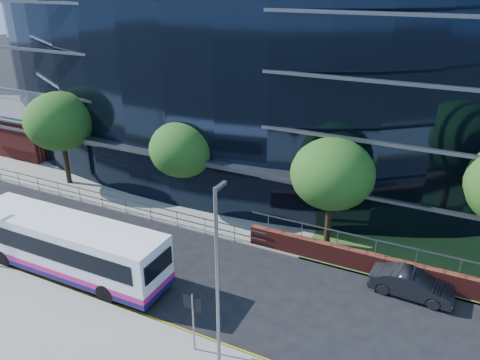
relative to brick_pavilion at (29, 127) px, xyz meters
The scene contains 15 objects.
ground 25.88m from the brick_pavilion, 31.53° to the right, with size 200.00×200.00×0.00m, color black.
kerb 26.41m from the brick_pavilion, 33.38° to the right, with size 80.00×0.25×0.16m, color gray.
yellow_line_outer 26.31m from the brick_pavilion, 33.02° to the right, with size 80.00×0.08×0.01m, color gold.
yellow_line_inner 26.23m from the brick_pavilion, 32.74° to the right, with size 80.00×0.08×0.01m, color gold.
far_forecourt 16.30m from the brick_pavilion, ahead, with size 50.00×8.00×0.10m, color gray.
glass_office 20.37m from the brick_pavilion, 22.21° to the left, with size 44.00×23.10×16.00m.
brick_pavilion is the anchor object (origin of this frame).
guard_railings 15.48m from the brick_pavilion, 24.90° to the right, with size 24.00×0.05×1.10m.
street_sign 30.49m from the brick_pavilion, 29.65° to the right, with size 0.85×0.09×2.80m.
tree_far_a 10.48m from the brick_pavilion, 26.55° to the right, with size 4.95×4.95×6.98m.
tree_far_b 19.55m from the brick_pavilion, 11.88° to the right, with size 4.29×4.29×6.05m.
tree_far_c 29.46m from the brick_pavilion, ahead, with size 4.62×4.62×6.51m.
streetlight_east 32.19m from the brick_pavilion, 29.24° to the right, with size 0.15×0.77×8.00m.
city_bus 22.11m from the brick_pavilion, 36.26° to the right, with size 11.31×2.71×3.05m.
parked_car 34.81m from the brick_pavilion, 11.87° to the right, with size 1.39×3.99×1.31m, color black.
Camera 1 is at (12.84, -14.23, 14.50)m, focal length 35.00 mm.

